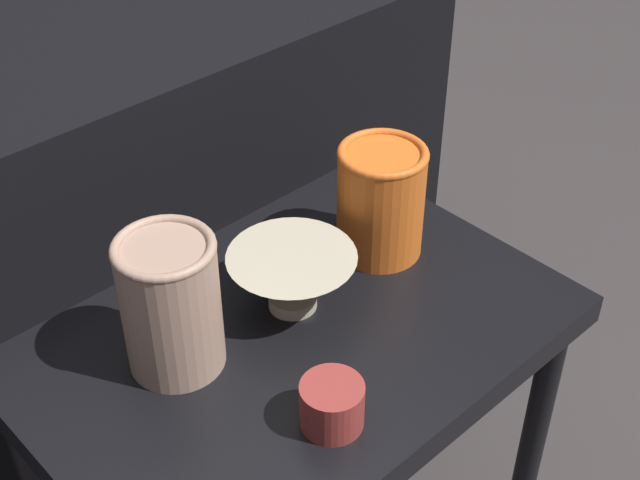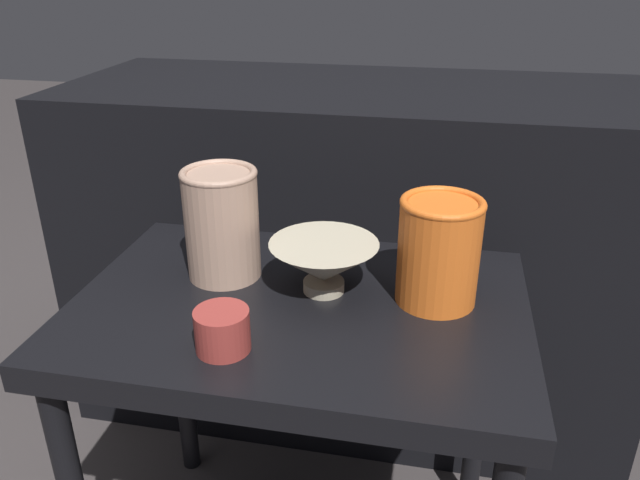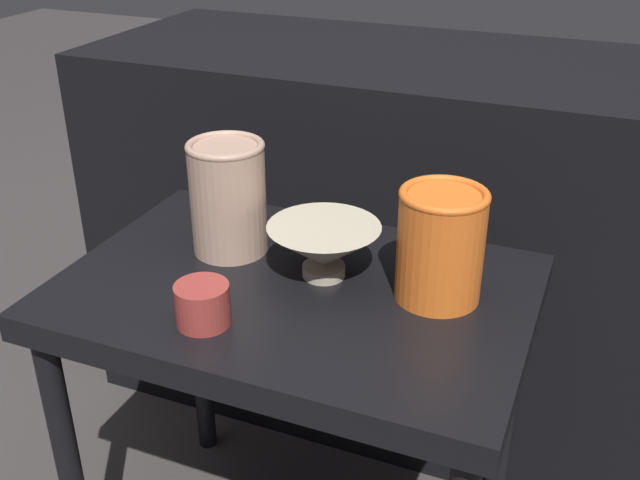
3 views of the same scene
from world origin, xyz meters
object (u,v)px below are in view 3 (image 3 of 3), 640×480
at_px(vase_colorful_right, 441,243).
at_px(cup, 203,304).
at_px(vase_textured_left, 228,196).
at_px(bowl, 324,247).

distance_m(vase_colorful_right, cup, 0.32).
distance_m(vase_textured_left, cup, 0.21).
relative_size(vase_textured_left, vase_colorful_right, 1.10).
bearing_deg(vase_colorful_right, cup, -145.56).
height_order(bowl, vase_textured_left, vase_textured_left).
bearing_deg(bowl, vase_colorful_right, 2.44).
xyz_separation_m(bowl, vase_textured_left, (-0.16, 0.02, 0.04)).
xyz_separation_m(bowl, vase_colorful_right, (0.16, 0.01, 0.03)).
height_order(vase_colorful_right, cup, vase_colorful_right).
relative_size(bowl, cup, 2.27).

